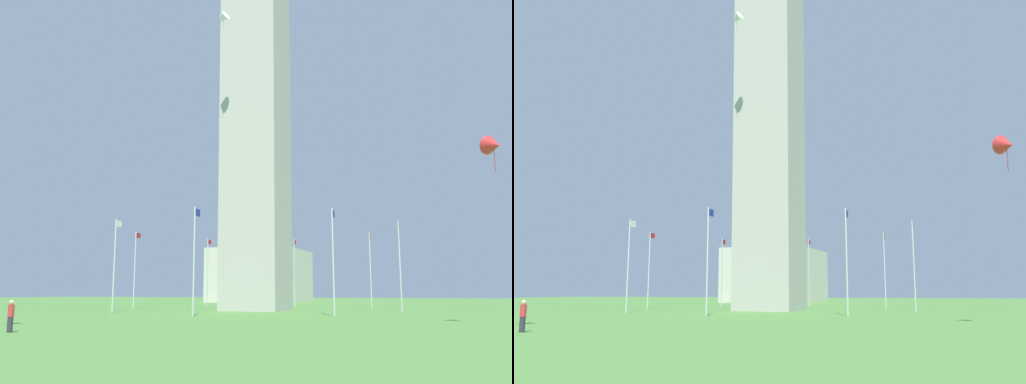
# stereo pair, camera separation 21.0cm
# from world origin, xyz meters

# --- Properties ---
(ground_plane) EXTENTS (260.00, 260.00, 0.00)m
(ground_plane) POSITION_xyz_m (0.00, 0.00, 0.00)
(ground_plane) COLOR #548C3D
(obelisk_monument) EXTENTS (6.66, 6.66, 60.53)m
(obelisk_monument) POSITION_xyz_m (0.00, 0.00, 30.27)
(obelisk_monument) COLOR #B7B2A8
(obelisk_monument) RESTS_ON ground
(flagpole_n) EXTENTS (1.12, 0.14, 9.49)m
(flagpole_n) POSITION_xyz_m (16.01, 0.00, 5.15)
(flagpole_n) COLOR silver
(flagpole_n) RESTS_ON ground
(flagpole_ne) EXTENTS (1.12, 0.14, 9.49)m
(flagpole_ne) POSITION_xyz_m (11.33, 11.28, 5.15)
(flagpole_ne) COLOR silver
(flagpole_ne) RESTS_ON ground
(flagpole_e) EXTENTS (1.12, 0.14, 9.49)m
(flagpole_e) POSITION_xyz_m (0.05, 15.95, 5.15)
(flagpole_e) COLOR silver
(flagpole_e) RESTS_ON ground
(flagpole_se) EXTENTS (1.12, 0.14, 9.49)m
(flagpole_se) POSITION_xyz_m (-11.23, 11.28, 5.15)
(flagpole_se) COLOR silver
(flagpole_se) RESTS_ON ground
(flagpole_s) EXTENTS (1.12, 0.14, 9.49)m
(flagpole_s) POSITION_xyz_m (-15.90, 0.00, 5.15)
(flagpole_s) COLOR silver
(flagpole_s) RESTS_ON ground
(flagpole_sw) EXTENTS (1.12, 0.14, 9.49)m
(flagpole_sw) POSITION_xyz_m (-11.23, -11.28, 5.15)
(flagpole_sw) COLOR silver
(flagpole_sw) RESTS_ON ground
(flagpole_w) EXTENTS (1.12, 0.14, 9.49)m
(flagpole_w) POSITION_xyz_m (0.05, -15.95, 5.15)
(flagpole_w) COLOR silver
(flagpole_w) RESTS_ON ground
(flagpole_nw) EXTENTS (1.12, 0.14, 9.49)m
(flagpole_nw) POSITION_xyz_m (11.33, -11.28, 5.15)
(flagpole_nw) COLOR silver
(flagpole_nw) RESTS_ON ground
(person_red_shirt) EXTENTS (0.32, 0.32, 1.67)m
(person_red_shirt) POSITION_xyz_m (-35.86, 0.82, 0.83)
(person_red_shirt) COLOR #2D2D38
(person_red_shirt) RESTS_ON ground
(kite_red_delta) EXTENTS (1.84, 1.81, 2.45)m
(kite_red_delta) POSITION_xyz_m (-22.53, -24.11, 11.23)
(kite_red_delta) COLOR red
(kite_white_delta) EXTENTS (1.46, 1.63, 2.18)m
(kite_white_delta) POSITION_xyz_m (-8.48, 0.73, 31.33)
(kite_white_delta) COLOR white
(distant_building) EXTENTS (20.38, 16.69, 10.58)m
(distant_building) POSITION_xyz_m (48.86, 16.39, 5.29)
(distant_building) COLOR beige
(distant_building) RESTS_ON ground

